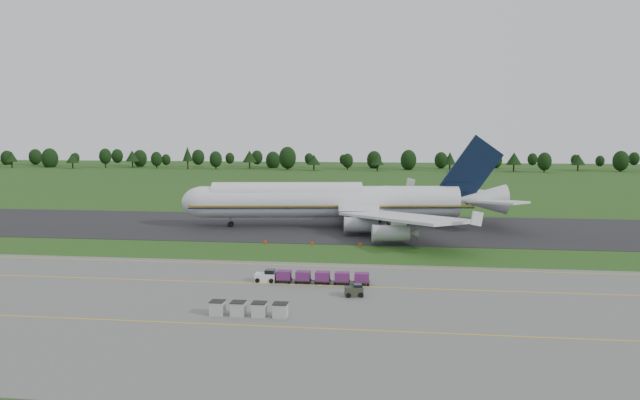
# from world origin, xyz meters

# --- Properties ---
(ground) EXTENTS (600.00, 600.00, 0.00)m
(ground) POSITION_xyz_m (0.00, 0.00, 0.00)
(ground) COLOR #214715
(ground) RESTS_ON ground
(apron) EXTENTS (300.00, 52.00, 0.06)m
(apron) POSITION_xyz_m (0.00, -34.00, 0.03)
(apron) COLOR #61615D
(apron) RESTS_ON ground
(taxiway) EXTENTS (300.00, 40.00, 0.08)m
(taxiway) POSITION_xyz_m (0.00, 28.00, 0.04)
(taxiway) COLOR black
(taxiway) RESTS_ON ground
(apron_markings) EXTENTS (300.00, 30.20, 0.01)m
(apron_markings) POSITION_xyz_m (0.00, -26.98, 0.06)
(apron_markings) COLOR yellow
(apron_markings) RESTS_ON apron
(tree_line) EXTENTS (527.34, 22.14, 11.90)m
(tree_line) POSITION_xyz_m (5.70, 220.09, 5.97)
(tree_line) COLOR black
(tree_line) RESTS_ON ground
(aircraft) EXTENTS (70.55, 67.86, 19.73)m
(aircraft) POSITION_xyz_m (6.14, 29.07, 5.64)
(aircraft) COLOR silver
(aircraft) RESTS_ON ground
(baggage_train) EXTENTS (15.63, 1.66, 1.60)m
(baggage_train) POSITION_xyz_m (7.56, -20.89, 0.92)
(baggage_train) COLOR silver
(baggage_train) RESTS_ON apron
(utility_cart) EXTENTS (2.45, 1.77, 1.22)m
(utility_cart) POSITION_xyz_m (13.93, -26.90, 0.66)
(utility_cart) COLOR #2D3223
(utility_cart) RESTS_ON apron
(uld_row) EXTENTS (8.81, 1.61, 1.59)m
(uld_row) POSITION_xyz_m (2.87, -36.63, 0.86)
(uld_row) COLOR #A9A9A9
(uld_row) RESTS_ON apron
(edge_markers) EXTENTS (17.83, 0.30, 0.60)m
(edge_markers) POSITION_xyz_m (3.83, 7.29, 0.27)
(edge_markers) COLOR #DC3D06
(edge_markers) RESTS_ON ground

